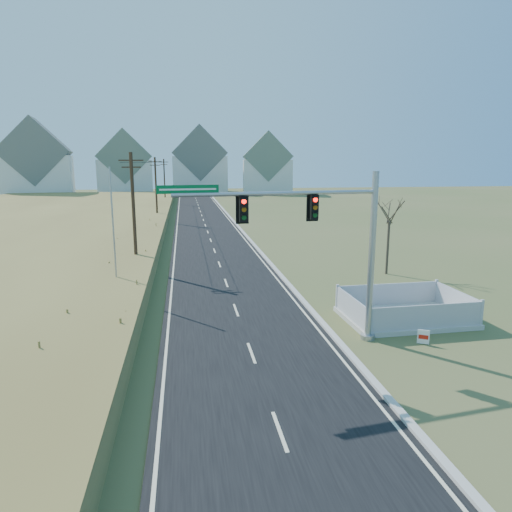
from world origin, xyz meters
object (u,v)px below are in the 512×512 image
at_px(traffic_signal_mast, 334,242).
at_px(bare_tree, 390,209).
at_px(flagpole, 114,247).
at_px(fence_enclosure, 404,315).
at_px(open_sign, 423,337).

height_order(traffic_signal_mast, bare_tree, traffic_signal_mast).
relative_size(flagpole, bare_tree, 1.32).
height_order(fence_enclosure, open_sign, fence_enclosure).
bearing_deg(flagpole, traffic_signal_mast, -40.48).
distance_m(flagpole, bare_tree, 19.52).
bearing_deg(open_sign, fence_enclosure, 107.43).
bearing_deg(bare_tree, flagpole, -170.87).
xyz_separation_m(fence_enclosure, flagpole, (-15.71, 6.73, 2.91)).
bearing_deg(flagpole, bare_tree, 9.13).
distance_m(open_sign, bare_tree, 14.48).
bearing_deg(bare_tree, open_sign, -107.80).
xyz_separation_m(traffic_signal_mast, open_sign, (4.18, -0.78, -4.41)).
xyz_separation_m(traffic_signal_mast, fence_enclosure, (4.90, 2.50, -4.48)).
xyz_separation_m(traffic_signal_mast, flagpole, (-10.82, 9.23, -1.57)).
relative_size(traffic_signal_mast, flagpole, 1.23).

